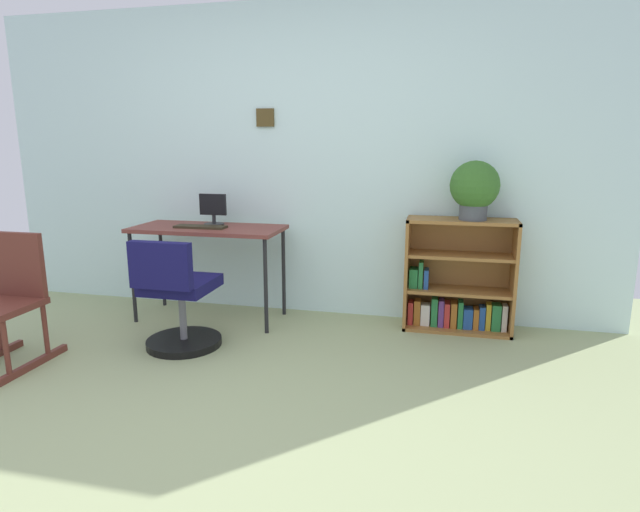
# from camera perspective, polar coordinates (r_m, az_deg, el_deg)

# --- Properties ---
(ground_plane) EXTENTS (6.24, 6.24, 0.00)m
(ground_plane) POSITION_cam_1_polar(r_m,az_deg,el_deg) (2.72, -15.85, -19.19)
(ground_plane) COLOR #9AA875
(wall_back) EXTENTS (5.20, 0.12, 2.48)m
(wall_back) POSITION_cam_1_polar(r_m,az_deg,el_deg) (4.33, -2.84, 10.14)
(wall_back) COLOR silver
(wall_back) RESTS_ON ground_plane
(desk) EXTENTS (1.18, 0.53, 0.75)m
(desk) POSITION_cam_1_polar(r_m,az_deg,el_deg) (4.21, -12.17, 2.32)
(desk) COLOR brown
(desk) RESTS_ON ground_plane
(monitor) EXTENTS (0.22, 0.16, 0.25)m
(monitor) POSITION_cam_1_polar(r_m,az_deg,el_deg) (4.27, -11.61, 4.96)
(monitor) COLOR #262628
(monitor) RESTS_ON desk
(keyboard) EXTENTS (0.41, 0.13, 0.02)m
(keyboard) POSITION_cam_1_polar(r_m,az_deg,el_deg) (4.15, -12.95, 3.14)
(keyboard) COLOR #302919
(keyboard) RESTS_ON desk
(office_chair) EXTENTS (0.52, 0.55, 0.79)m
(office_chair) POSITION_cam_1_polar(r_m,az_deg,el_deg) (3.69, -15.31, -4.87)
(office_chair) COLOR black
(office_chair) RESTS_ON ground_plane
(rocking_chair) EXTENTS (0.42, 0.64, 0.84)m
(rocking_chair) POSITION_cam_1_polar(r_m,az_deg,el_deg) (3.87, -31.06, -4.02)
(rocking_chair) COLOR brown
(rocking_chair) RESTS_ON ground_plane
(bookshelf_low) EXTENTS (0.80, 0.30, 0.85)m
(bookshelf_low) POSITION_cam_1_polar(r_m,az_deg,el_deg) (4.09, 14.75, -2.77)
(bookshelf_low) COLOR olive
(bookshelf_low) RESTS_ON ground_plane
(potted_plant_on_shelf) EXTENTS (0.35, 0.35, 0.43)m
(potted_plant_on_shelf) POSITION_cam_1_polar(r_m,az_deg,el_deg) (3.92, 16.58, 7.18)
(potted_plant_on_shelf) COLOR #474C51
(potted_plant_on_shelf) RESTS_ON bookshelf_low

